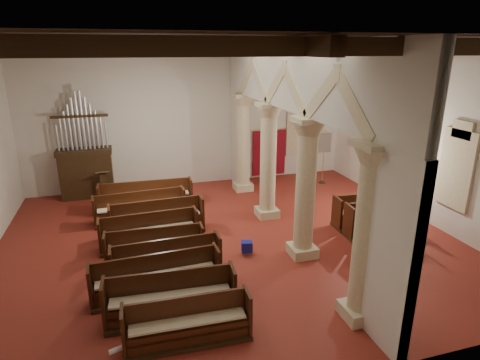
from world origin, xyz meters
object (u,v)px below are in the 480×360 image
at_px(nave_pew_0, 188,328).
at_px(lectern, 104,188).
at_px(aisle_pew_0, 386,237).
at_px(processional_banner, 323,166).
at_px(pipe_organ, 86,164).

bearing_deg(nave_pew_0, lectern, 103.56).
bearing_deg(aisle_pew_0, processional_banner, 80.91).
distance_m(processional_banner, nave_pew_0, 11.40).
bearing_deg(aisle_pew_0, nave_pew_0, -158.69).
xyz_separation_m(pipe_organ, nave_pew_0, (2.48, -9.71, -1.04)).
relative_size(pipe_organ, aisle_pew_0, 2.32).
bearing_deg(nave_pew_0, pipe_organ, 106.16).
xyz_separation_m(processional_banner, aisle_pew_0, (-1.04, -6.11, -0.49)).
distance_m(processional_banner, aisle_pew_0, 6.21).
relative_size(lectern, aisle_pew_0, 0.70).
distance_m(nave_pew_0, aisle_pew_0, 6.93).
relative_size(nave_pew_0, aisle_pew_0, 1.38).
bearing_deg(processional_banner, aisle_pew_0, -90.28).
distance_m(pipe_organ, nave_pew_0, 10.07).
distance_m(pipe_organ, lectern, 1.30).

